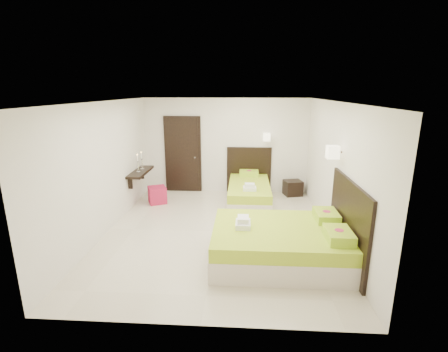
# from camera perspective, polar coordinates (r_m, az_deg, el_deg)

# --- Properties ---
(floor) EXTENTS (5.50, 5.50, 0.00)m
(floor) POSITION_cam_1_polar(r_m,az_deg,el_deg) (6.74, -1.02, -9.72)
(floor) COLOR beige
(floor) RESTS_ON ground
(bed_single) EXTENTS (1.23, 2.05, 1.69)m
(bed_single) POSITION_cam_1_polar(r_m,az_deg,el_deg) (8.30, 4.44, -2.67)
(bed_single) COLOR beige
(bed_single) RESTS_ON ground
(bed_double) EXTENTS (2.25, 1.91, 1.86)m
(bed_double) POSITION_cam_1_polar(r_m,az_deg,el_deg) (5.67, 10.59, -11.28)
(bed_double) COLOR beige
(bed_double) RESTS_ON ground
(nightstand) EXTENTS (0.54, 0.51, 0.41)m
(nightstand) POSITION_cam_1_polar(r_m,az_deg,el_deg) (9.10, 12.00, -2.05)
(nightstand) COLOR black
(nightstand) RESTS_ON ground
(ottoman) EXTENTS (0.56, 0.56, 0.42)m
(ottoman) POSITION_cam_1_polar(r_m,az_deg,el_deg) (8.47, -11.65, -3.27)
(ottoman) COLOR #A21539
(ottoman) RESTS_ON ground
(door) EXTENTS (1.02, 0.15, 2.14)m
(door) POSITION_cam_1_polar(r_m,az_deg,el_deg) (9.14, -7.23, 3.72)
(door) COLOR black
(door) RESTS_ON ground
(console_shelf) EXTENTS (0.35, 1.20, 0.78)m
(console_shelf) POSITION_cam_1_polar(r_m,az_deg,el_deg) (8.37, -14.53, 0.66)
(console_shelf) COLOR black
(console_shelf) RESTS_ON ground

